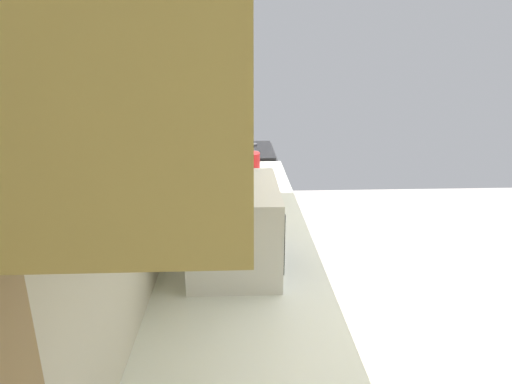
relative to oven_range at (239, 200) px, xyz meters
The scene contains 7 objects.
ground_plane 2.14m from the oven_range, 141.78° to the right, with size 6.60×6.60×0.00m, color #BEB6B0.
wall_back 1.88m from the oven_range, 167.63° to the left, with size 4.25×0.12×2.59m, color beige.
counter_run 2.02m from the oven_range, behind, with size 3.36×0.64×0.89m.
oven_range is the anchor object (origin of this frame).
microwave 2.06m from the oven_range, behind, with size 0.48×0.33×0.32m.
bowl 1.07m from the oven_range, behind, with size 0.16×0.16×0.06m.
kettle 0.87m from the oven_range, behind, with size 0.21×0.15×0.17m.
Camera 1 is at (-1.81, 1.29, 1.67)m, focal length 29.79 mm.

